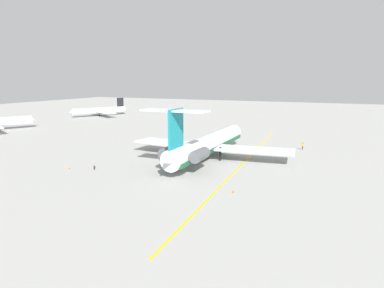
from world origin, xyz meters
name	(u,v)px	position (x,y,z in m)	size (l,w,h in m)	color
ground	(235,161)	(0.00, 0.00, 0.00)	(393.47, 393.47, 0.00)	#9E9E99
main_jetliner	(207,144)	(-0.52, 6.18, 3.29)	(41.26, 36.77, 12.05)	silver
airliner_mid_right	(98,111)	(59.98, 85.38, 2.38)	(25.21, 25.52, 8.08)	silver
ground_crew_near_nose	(303,145)	(18.64, -11.43, 1.15)	(0.29, 0.40, 1.82)	black
ground_crew_near_tail	(94,164)	(-17.56, 22.48, 1.10)	(0.44, 0.28, 1.73)	black
safety_cone_nose	(233,191)	(-19.67, -5.99, 0.28)	(0.40, 0.40, 0.55)	#EA590F
safety_cone_wingtip	(69,168)	(-19.28, 27.04, 0.28)	(0.40, 0.40, 0.55)	#EA590F
taxiway_centreline	(244,162)	(0.65, -1.90, 0.00)	(85.58, 0.36, 0.01)	gold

